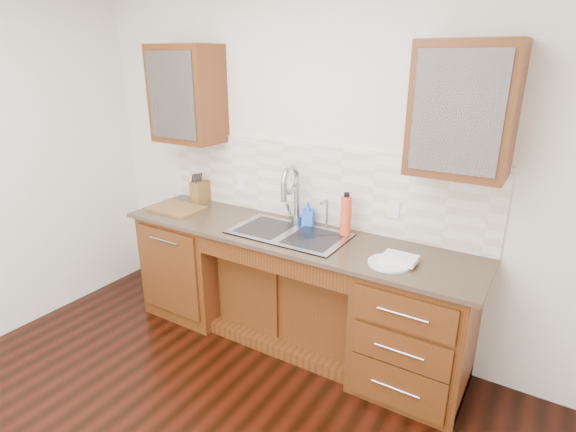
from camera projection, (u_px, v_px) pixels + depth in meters
The scene contains 23 objects.
wall_back at pixel (316, 163), 3.37m from camera, with size 4.00×0.10×2.70m, color silver.
base_cabinet_left at pixel (197, 262), 3.86m from camera, with size 0.70×0.62×0.88m, color #593014.
base_cabinet_center at pixel (297, 296), 3.49m from camera, with size 1.20×0.44×0.70m, color #593014.
base_cabinet_right at pixel (415, 328), 2.92m from camera, with size 0.70×0.62×0.88m, color #593014.
countertop at pixel (290, 235), 3.23m from camera, with size 2.70×0.65×0.03m, color #84705B.
backsplash at pixel (312, 184), 3.37m from camera, with size 2.70×0.02×0.59m, color beige.
sink at pixel (289, 245), 3.24m from camera, with size 0.84×0.46×0.19m, color #9E9EA5.
faucet at pixel (297, 198), 3.36m from camera, with size 0.04×0.04×0.40m, color #999993.
filter_tap at pixel (327, 213), 3.27m from camera, with size 0.02×0.02×0.24m, color #999993.
upper_cabinet_left at pixel (187, 94), 3.56m from camera, with size 0.55×0.34×0.75m, color #593014.
upper_cabinet_right at pixel (464, 110), 2.52m from camera, with size 0.55×0.34×0.75m, color #593014.
outlet_left at pixel (242, 183), 3.71m from camera, with size 0.08×0.01×0.12m, color white.
outlet_right at pixel (394, 209), 3.07m from camera, with size 0.08×0.01×0.12m, color white.
soap_bottle at pixel (308, 214), 3.34m from camera, with size 0.08×0.08×0.18m, color blue.
water_bottle at pixel (346, 216), 3.14m from camera, with size 0.08×0.08×0.29m, color #DF4728.
plate at pixel (389, 263), 2.74m from camera, with size 0.27×0.27×0.01m, color silver.
dish_towel at pixel (400, 259), 2.75m from camera, with size 0.21×0.15×0.03m, color white.
knife_block at pixel (201, 191), 3.90m from camera, with size 0.10×0.17×0.18m, color olive.
cutting_board at pixel (177, 208), 3.72m from camera, with size 0.43×0.30×0.02m, color brown.
cup_left_a at pixel (180, 100), 3.62m from camera, with size 0.13×0.13×0.10m, color silver.
cup_left_b at pixel (195, 102), 3.54m from camera, with size 0.09×0.09×0.09m, color white.
cup_right_a at pixel (439, 118), 2.60m from camera, with size 0.12×0.12×0.09m, color silver.
cup_right_b at pixel (481, 120), 2.49m from camera, with size 0.11×0.11×0.10m, color silver.
Camera 1 is at (1.56, -1.13, 2.11)m, focal length 28.00 mm.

